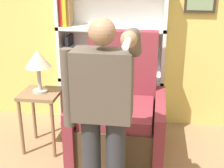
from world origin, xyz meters
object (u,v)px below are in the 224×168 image
Objects in this scene: bookcase at (103,55)px; side_table at (41,104)px; table_lamp at (38,61)px; person_standing at (102,109)px; armchair at (119,119)px.

side_table is at bearing -128.39° from bookcase.
bookcase is 0.95m from side_table.
bookcase reaches higher than table_lamp.
bookcase is 1.53m from person_standing.
person_standing is at bearing -45.46° from table_lamp.
table_lamp is at bearing 134.54° from person_standing.
armchair is 1.92× the size of side_table.
person_standing is 3.48× the size of table_lamp.
person_standing is at bearing -45.46° from side_table.
bookcase is 1.18× the size of person_standing.
side_table is 1.47× the size of table_lamp.
side_table is (-0.83, -0.04, 0.13)m from armchair.
bookcase is at bearing 100.14° from person_standing.
bookcase reaches higher than person_standing.
person_standing is (-0.02, -0.86, 0.50)m from armchair.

